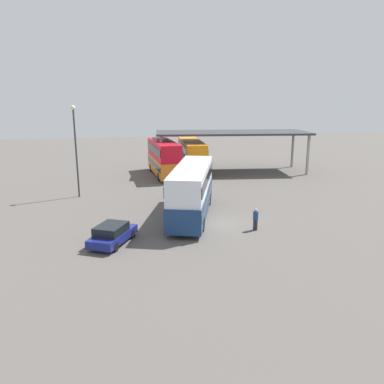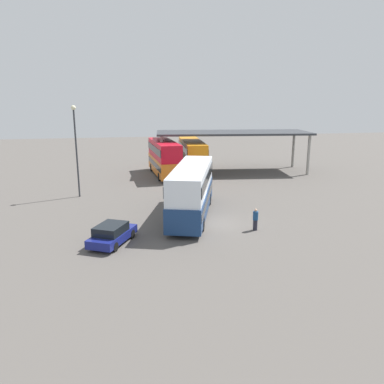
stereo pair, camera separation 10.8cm
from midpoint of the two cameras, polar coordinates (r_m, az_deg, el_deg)
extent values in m
plane|color=#57524D|center=(29.38, 3.19, -4.73)|extent=(140.00, 140.00, 0.00)
cube|color=navy|center=(30.89, -0.10, -1.35)|extent=(5.89, 11.72, 1.81)
cube|color=white|center=(30.46, -0.10, 2.07)|extent=(5.74, 11.48, 1.96)
cube|color=black|center=(30.84, -0.10, -0.96)|extent=(5.79, 11.29, 0.61)
cube|color=black|center=(30.44, -0.10, 2.26)|extent=(5.79, 11.29, 0.78)
cube|color=black|center=(36.32, 0.92, 1.39)|extent=(2.09, 0.75, 1.08)
cube|color=orange|center=(36.15, 0.92, 2.73)|extent=(1.72, 0.61, 0.36)
cylinder|color=black|center=(34.64, -1.33, -0.97)|extent=(0.57, 1.04, 1.00)
cylinder|color=black|center=(34.41, 2.48, -1.08)|extent=(0.57, 1.04, 1.00)
cylinder|color=black|center=(27.89, -3.30, -4.66)|extent=(0.57, 1.04, 1.00)
cylinder|color=black|center=(27.61, 1.45, -4.84)|extent=(0.57, 1.04, 1.00)
cube|color=navy|center=(25.84, -11.85, -6.48)|extent=(3.39, 4.33, 0.55)
cube|color=black|center=(25.49, -12.12, -5.43)|extent=(2.44, 2.68, 0.58)
cylinder|color=black|center=(27.28, -12.10, -5.83)|extent=(0.45, 0.62, 0.60)
cylinder|color=black|center=(26.58, -9.06, -6.22)|extent=(0.45, 0.62, 0.60)
cylinder|color=black|center=(25.29, -14.75, -7.57)|extent=(0.45, 0.62, 0.60)
cylinder|color=black|center=(24.54, -11.52, -8.06)|extent=(0.45, 0.62, 0.60)
cube|color=orange|center=(47.55, -4.29, 4.01)|extent=(3.11, 10.42, 1.87)
cube|color=red|center=(47.26, -4.33, 6.35)|extent=(3.02, 10.21, 2.03)
cube|color=black|center=(47.51, -4.29, 4.28)|extent=(3.12, 10.01, 0.64)
cube|color=black|center=(47.24, -4.33, 6.47)|extent=(3.12, 10.01, 0.81)
cube|color=black|center=(52.46, -5.28, 5.22)|extent=(2.15, 0.22, 1.12)
cube|color=orange|center=(52.34, -5.31, 6.20)|extent=(1.77, 0.18, 0.36)
cylinder|color=black|center=(50.61, -6.19, 3.66)|extent=(0.34, 1.01, 1.00)
cylinder|color=black|center=(50.98, -3.64, 3.79)|extent=(0.34, 1.01, 1.00)
cylinder|color=black|center=(44.41, -4.99, 2.27)|extent=(0.34, 1.01, 1.00)
cylinder|color=black|center=(44.83, -2.11, 2.42)|extent=(0.34, 1.01, 1.00)
cube|color=white|center=(50.32, -0.12, 4.53)|extent=(3.27, 11.57, 1.76)
cube|color=orange|center=(50.06, -0.12, 6.59)|extent=(3.18, 11.34, 1.90)
cube|color=black|center=(50.29, -0.12, 4.76)|extent=(3.27, 11.12, 0.60)
cube|color=black|center=(50.05, -0.12, 6.70)|extent=(3.27, 11.12, 0.76)
cube|color=black|center=(55.84, -0.86, 5.72)|extent=(2.15, 0.24, 1.05)
cube|color=orange|center=(55.73, -0.87, 6.57)|extent=(1.77, 0.19, 0.36)
cylinder|color=black|center=(53.79, -1.82, 4.33)|extent=(0.34, 1.02, 1.00)
cylinder|color=black|center=(54.06, 0.61, 4.39)|extent=(0.34, 1.02, 1.00)
cylinder|color=black|center=(46.85, -0.96, 2.93)|extent=(0.34, 1.02, 1.00)
cylinder|color=black|center=(47.16, 1.81, 2.99)|extent=(0.34, 1.02, 1.00)
cube|color=#33353A|center=(49.79, 5.97, 8.82)|extent=(20.06, 8.96, 0.25)
cylinder|color=#9E9B93|center=(55.14, 14.75, 6.20)|extent=(0.36, 0.36, 4.95)
cylinder|color=#9E9B93|center=(49.90, 16.88, 5.30)|extent=(0.36, 0.36, 4.95)
cylinder|color=#9E9B93|center=(52.03, -4.66, 6.17)|extent=(0.36, 0.36, 4.95)
cylinder|color=#9E9B93|center=(46.44, -4.63, 5.26)|extent=(0.36, 0.36, 4.95)
cylinder|color=#33353A|center=(38.12, -16.98, 5.43)|extent=(0.16, 0.16, 8.35)
sphere|color=beige|center=(37.78, -17.44, 11.92)|extent=(0.44, 0.44, 0.44)
cylinder|color=#262633|center=(28.18, 9.33, -4.87)|extent=(0.32, 0.32, 0.78)
cylinder|color=navy|center=(27.96, 9.39, -3.51)|extent=(0.38, 0.38, 0.62)
sphere|color=tan|center=(27.84, 9.42, -2.69)|extent=(0.22, 0.22, 0.22)
camera|label=1|loc=(0.05, -90.10, -0.02)|focal=35.69mm
camera|label=2|loc=(0.05, 89.90, 0.02)|focal=35.69mm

